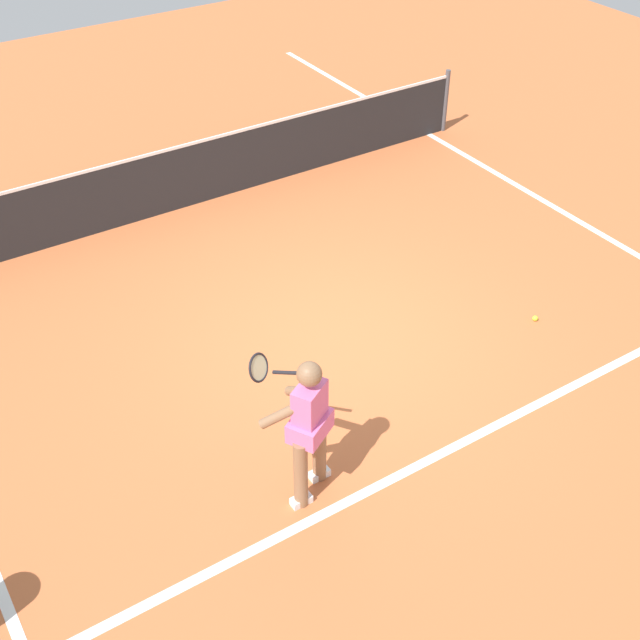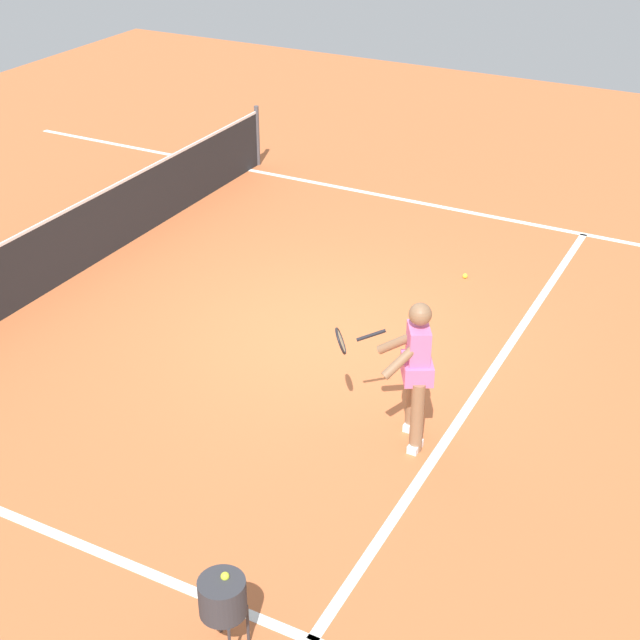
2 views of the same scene
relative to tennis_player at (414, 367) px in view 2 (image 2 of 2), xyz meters
name	(u,v)px [view 2 (image 2 of 2)]	position (x,y,z in m)	size (l,w,h in m)	color
ground_plane	(329,332)	(1.51, 1.69, -0.85)	(24.16, 24.16, 0.00)	#C66638
service_line_marking	(490,374)	(1.51, -0.34, -0.84)	(8.51, 0.10, 0.01)	white
sideline_left_marking	(103,554)	(-2.74, 1.69, -0.84)	(0.10, 16.58, 0.01)	white
sideline_right_marking	(454,209)	(5.77, 1.69, -0.84)	(0.10, 16.58, 0.01)	white
court_net	(83,236)	(1.51, 5.41, -0.36)	(9.19, 0.08, 1.04)	#4C4C51
tennis_player	(414,367)	(0.00, 0.00, 0.00)	(0.68, 1.14, 1.55)	#8C6647
tennis_ball_near	(465,276)	(3.62, 0.73, -0.81)	(0.07, 0.07, 0.07)	#D1E533
ball_hopper	(223,597)	(-3.11, 0.20, -0.30)	(0.36, 0.36, 0.74)	#333338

